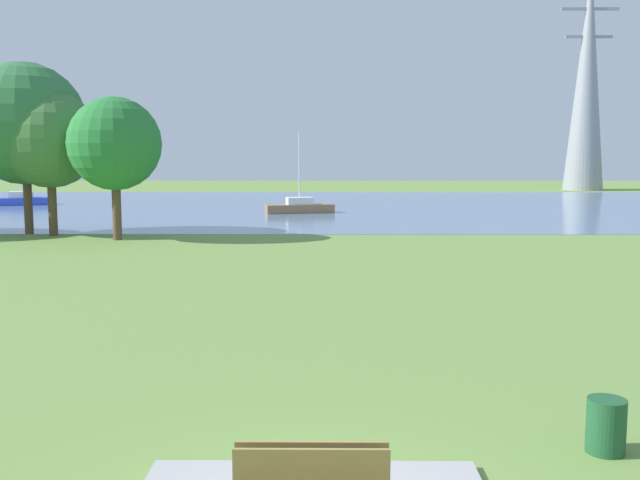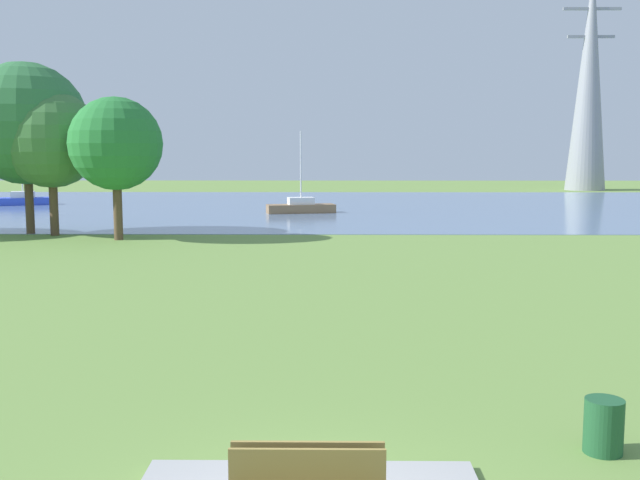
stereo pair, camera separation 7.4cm
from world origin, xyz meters
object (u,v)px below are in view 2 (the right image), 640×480
at_px(tree_mid_shore, 51,139).
at_px(electricity_pylon, 589,78).
at_px(tree_west_near, 26,124).
at_px(bench_facing_water, 308,478).
at_px(tree_west_far, 116,144).
at_px(sailboat_brown, 301,207).
at_px(litter_bin, 604,426).
at_px(sailboat_blue, 23,199).

distance_m(tree_mid_shore, electricity_pylon, 63.30).
relative_size(tree_mid_shore, electricity_pylon, 0.30).
distance_m(tree_west_near, electricity_pylon, 63.80).
bearing_deg(tree_mid_shore, bench_facing_water, -64.40).
relative_size(bench_facing_water, tree_mid_shore, 0.24).
distance_m(tree_west_near, tree_mid_shore, 1.87).
xyz_separation_m(tree_west_near, tree_west_far, (5.41, -2.52, -1.08)).
xyz_separation_m(tree_mid_shore, tree_west_far, (3.87, -1.85, -0.26)).
relative_size(sailboat_brown, tree_mid_shore, 0.77).
distance_m(litter_bin, sailboat_blue, 56.71).
height_order(litter_bin, electricity_pylon, electricity_pylon).
bearing_deg(sailboat_blue, tree_west_far, -58.06).
bearing_deg(sailboat_blue, bench_facing_water, -64.06).
height_order(sailboat_blue, tree_west_near, tree_west_near).
xyz_separation_m(litter_bin, sailboat_blue, (-28.88, 48.80, 0.07)).
relative_size(bench_facing_water, sailboat_blue, 0.24).
relative_size(sailboat_blue, tree_west_near, 0.82).
bearing_deg(electricity_pylon, tree_west_near, -135.03).
bearing_deg(sailboat_blue, tree_west_near, -66.35).
height_order(tree_west_near, tree_west_far, tree_west_near).
xyz_separation_m(bench_facing_water, tree_west_far, (-10.17, 27.45, 4.24)).
distance_m(litter_bin, tree_west_near, 34.79).
xyz_separation_m(bench_facing_water, tree_mid_shore, (-14.04, 29.30, 4.50)).
height_order(sailboat_brown, tree_west_far, tree_west_far).
relative_size(bench_facing_water, tree_west_near, 0.20).
height_order(sailboat_brown, tree_mid_shore, tree_mid_shore).
height_order(bench_facing_water, tree_mid_shore, tree_mid_shore).
bearing_deg(tree_west_near, sailboat_brown, 43.80).
height_order(litter_bin, tree_west_near, tree_west_near).
height_order(sailboat_blue, sailboat_brown, sailboat_blue).
height_order(sailboat_blue, electricity_pylon, electricity_pylon).
bearing_deg(bench_facing_water, tree_west_near, 117.47).
distance_m(sailboat_blue, tree_mid_shore, 24.29).
relative_size(bench_facing_water, litter_bin, 2.25).
height_order(tree_west_near, electricity_pylon, electricity_pylon).
distance_m(sailboat_brown, tree_west_far, 18.43).
xyz_separation_m(bench_facing_water, electricity_pylon, (29.31, 74.81, 12.03)).
xyz_separation_m(litter_bin, sailboat_brown, (-5.95, 41.38, 0.05)).
bearing_deg(bench_facing_water, tree_west_far, 110.32).
distance_m(sailboat_blue, tree_west_near, 23.23).
relative_size(bench_facing_water, electricity_pylon, 0.07).
distance_m(bench_facing_water, tree_west_far, 29.58).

